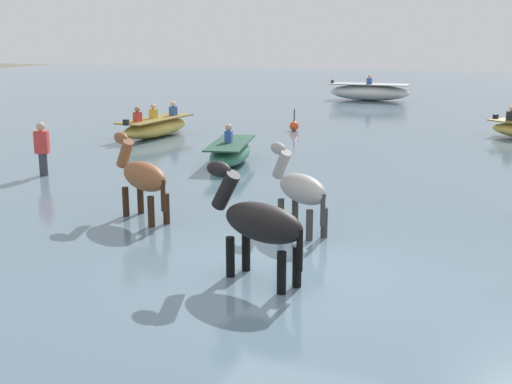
{
  "coord_description": "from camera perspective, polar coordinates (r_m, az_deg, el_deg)",
  "views": [
    {
      "loc": [
        2.64,
        -8.42,
        3.67
      ],
      "look_at": [
        -1.48,
        2.54,
        0.83
      ],
      "focal_mm": 45.85,
      "sensor_mm": 36.0,
      "label": 1
    }
  ],
  "objects": [
    {
      "name": "horse_trailing_chestnut",
      "position": [
        12.11,
        -9.88,
        1.2
      ],
      "size": [
        1.64,
        1.12,
        1.87
      ],
      "color": "brown",
      "rests_on": "ground"
    },
    {
      "name": "ground_plane",
      "position": [
        9.56,
        2.99,
        -8.99
      ],
      "size": [
        120.0,
        120.0,
        0.0
      ],
      "primitive_type": "plane",
      "color": "#666051"
    },
    {
      "name": "person_onlooker_left",
      "position": [
        16.55,
        -18.13,
        3.19
      ],
      "size": [
        0.37,
        0.3,
        1.63
      ],
      "color": "#383842",
      "rests_on": "ground"
    },
    {
      "name": "boat_near_starboard",
      "position": [
        22.11,
        -8.74,
        5.62
      ],
      "size": [
        1.35,
        3.43,
        1.09
      ],
      "color": "gold",
      "rests_on": "water_surface"
    },
    {
      "name": "boat_distant_east",
      "position": [
        17.29,
        -2.24,
        3.45
      ],
      "size": [
        1.53,
        2.96,
        1.04
      ],
      "color": "#337556",
      "rests_on": "water_surface"
    },
    {
      "name": "horse_lead_grey",
      "position": [
        11.22,
        3.87,
        0.13
      ],
      "size": [
        1.46,
        1.26,
        1.79
      ],
      "color": "gray",
      "rests_on": "ground"
    },
    {
      "name": "boat_mid_channel",
      "position": [
        34.52,
        9.87,
        8.59
      ],
      "size": [
        4.11,
        1.52,
        1.33
      ],
      "color": "silver",
      "rests_on": "water_surface"
    },
    {
      "name": "water_surface",
      "position": [
        18.93,
        12.23,
        2.65
      ],
      "size": [
        90.0,
        90.0,
        0.33
      ],
      "primitive_type": "cube",
      "color": "slate",
      "rests_on": "ground"
    },
    {
      "name": "horse_flank_black",
      "position": [
        8.92,
        0.26,
        -2.88
      ],
      "size": [
        1.74,
        0.95,
        1.92
      ],
      "color": "black",
      "rests_on": "ground"
    },
    {
      "name": "channel_buoy",
      "position": [
        23.3,
        3.34,
        5.79
      ],
      "size": [
        0.33,
        0.33,
        0.76
      ],
      "color": "#E54C1E",
      "rests_on": "water_surface"
    }
  ]
}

